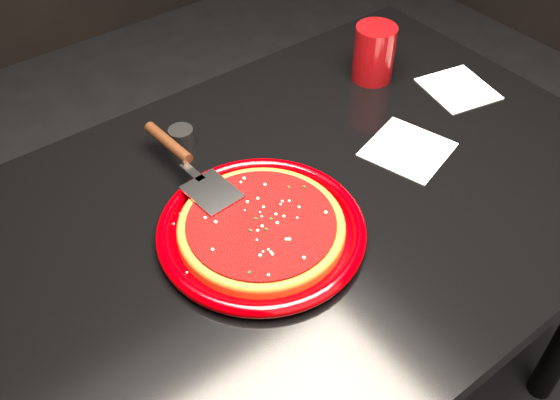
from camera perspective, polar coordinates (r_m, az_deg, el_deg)
The scene contains 12 objects.
table at distance 1.34m, azimuth 1.65°, elevation -11.41°, with size 1.20×0.80×0.75m, color black.
plate at distance 0.99m, azimuth -1.71°, elevation -2.77°, with size 0.33×0.33×0.02m, color #800002.
pizza_crust at distance 0.99m, azimuth -1.71°, elevation -2.62°, with size 0.27×0.27×0.01m, color #8A3C13.
pizza_crust_rim at distance 0.98m, azimuth -1.72°, elevation -2.36°, with size 0.27×0.27×0.02m, color #8A3C13.
pizza_sauce at distance 0.98m, azimuth -1.73°, elevation -2.17°, with size 0.24×0.24×0.01m, color maroon.
parmesan_dusting at distance 0.97m, azimuth -1.73°, elevation -1.90°, with size 0.23×0.23×0.01m, color beige, non-canonical shape.
basil_flecks at distance 0.97m, azimuth -1.73°, elevation -1.94°, with size 0.21×0.21×0.00m, color black, non-canonical shape.
pizza_server at distance 1.07m, azimuth -8.29°, elevation 3.31°, with size 0.08×0.30×0.02m, color #B9BCC1, non-canonical shape.
cup at distance 1.32m, azimuth 8.59°, elevation 13.14°, with size 0.08×0.08×0.12m, color maroon.
napkin_a at distance 1.17m, azimuth 11.61°, elevation 4.56°, with size 0.14×0.14×0.00m, color white.
napkin_b at distance 1.35m, azimuth 15.99°, elevation 9.76°, with size 0.13×0.14×0.00m, color white.
ramekin at distance 1.16m, azimuth -9.00°, elevation 5.69°, with size 0.05×0.05×0.04m, color black.
Camera 1 is at (-0.49, -0.57, 1.49)m, focal length 40.00 mm.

